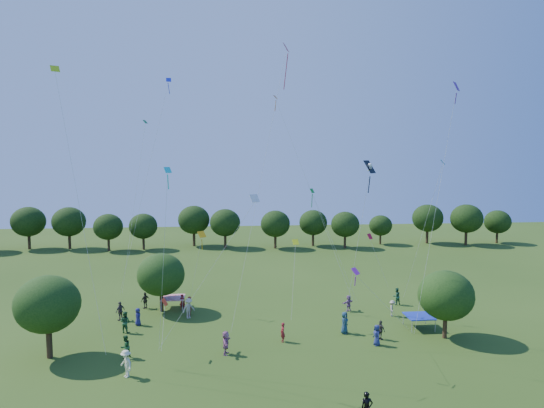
% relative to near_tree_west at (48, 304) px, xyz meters
% --- Properties ---
extents(near_tree_west, '(4.58, 4.58, 6.05)m').
position_rel_near_tree_west_xyz_m(near_tree_west, '(0.00, 0.00, 0.00)').
color(near_tree_west, '#422B19').
rests_on(near_tree_west, ground).
extents(near_tree_north, '(4.44, 4.44, 5.53)m').
position_rel_near_tree_west_xyz_m(near_tree_north, '(6.66, 10.13, -0.46)').
color(near_tree_north, '#422B19').
rests_on(near_tree_north, ground).
extents(near_tree_east, '(4.40, 4.40, 5.49)m').
position_rel_near_tree_west_xyz_m(near_tree_east, '(30.28, 1.07, -0.47)').
color(near_tree_east, '#422B19').
rests_on(near_tree_east, ground).
extents(treeline, '(88.01, 8.77, 6.77)m').
position_rel_near_tree_west_xyz_m(treeline, '(14.55, 42.20, 0.11)').
color(treeline, '#422B19').
rests_on(treeline, ground).
extents(tent_red_stripe, '(2.20, 2.20, 1.10)m').
position_rel_near_tree_west_xyz_m(tent_red_stripe, '(7.63, 10.92, -2.94)').
color(tent_red_stripe, '#EF1C3D').
rests_on(tent_red_stripe, ground).
extents(tent_blue, '(2.20, 2.20, 1.10)m').
position_rel_near_tree_west_xyz_m(tent_blue, '(29.10, 3.45, -2.94)').
color(tent_blue, '#1A2EAA').
rests_on(tent_blue, ground).
extents(man_in_black, '(0.67, 0.43, 1.78)m').
position_rel_near_tree_west_xyz_m(man_in_black, '(20.41, -10.69, -3.09)').
color(man_in_black, black).
rests_on(man_in_black, ground).
extents(crowd_person_0, '(0.56, 0.86, 1.61)m').
position_rel_near_tree_west_xyz_m(crowd_person_0, '(24.36, 0.08, -3.17)').
color(crowd_person_0, navy).
rests_on(crowd_person_0, ground).
extents(crowd_person_1, '(0.61, 0.42, 1.54)m').
position_rel_near_tree_west_xyz_m(crowd_person_1, '(8.58, 10.29, -3.21)').
color(crowd_person_1, maroon).
rests_on(crowd_person_1, ground).
extents(crowd_person_2, '(0.92, 0.66, 1.68)m').
position_rel_near_tree_west_xyz_m(crowd_person_2, '(29.48, 10.03, -3.14)').
color(crowd_person_2, '#255639').
rests_on(crowd_person_2, ground).
extents(crowd_person_3, '(1.30, 1.10, 1.83)m').
position_rel_near_tree_west_xyz_m(crowd_person_3, '(9.37, 7.85, -3.06)').
color(crowd_person_3, '#BDAA97').
rests_on(crowd_person_3, ground).
extents(crowd_person_4, '(0.94, 1.08, 1.71)m').
position_rel_near_tree_west_xyz_m(crowd_person_4, '(3.35, 7.81, -3.12)').
color(crowd_person_4, '#493D3A').
rests_on(crowd_person_4, ground).
extents(crowd_person_5, '(1.44, 1.21, 1.51)m').
position_rel_near_tree_west_xyz_m(crowd_person_5, '(24.27, 8.54, -3.22)').
color(crowd_person_5, '#8D5592').
rests_on(crowd_person_5, ground).
extents(crowd_person_6, '(0.88, 1.02, 1.81)m').
position_rel_near_tree_west_xyz_m(crowd_person_6, '(22.49, 2.82, -3.07)').
color(crowd_person_6, navy).
rests_on(crowd_person_6, ground).
extents(crowd_person_7, '(0.55, 0.74, 1.79)m').
position_rel_near_tree_west_xyz_m(crowd_person_7, '(9.35, 8.55, -3.08)').
color(crowd_person_7, maroon).
rests_on(crowd_person_7, ground).
extents(crowd_person_8, '(1.00, 0.77, 1.79)m').
position_rel_near_tree_west_xyz_m(crowd_person_8, '(4.40, 4.70, -3.08)').
color(crowd_person_8, '#255830').
rests_on(crowd_person_8, ground).
extents(crowd_person_9, '(1.17, 1.28, 1.84)m').
position_rel_near_tree_west_xyz_m(crowd_person_9, '(6.17, -3.72, -3.06)').
color(crowd_person_9, beige).
rests_on(crowd_person_9, ground).
extents(crowd_person_10, '(0.96, 0.96, 1.59)m').
position_rel_near_tree_west_xyz_m(crowd_person_10, '(5.00, 11.09, -3.18)').
color(crowd_person_10, '#36312B').
rests_on(crowd_person_10, ground).
extents(crowd_person_11, '(0.79, 1.71, 1.76)m').
position_rel_near_tree_west_xyz_m(crowd_person_11, '(12.73, -0.57, -3.10)').
color(crowd_person_11, '#A86289').
rests_on(crowd_person_11, ground).
extents(crowd_person_12, '(0.47, 0.78, 1.51)m').
position_rel_near_tree_west_xyz_m(crowd_person_12, '(5.14, 6.38, -3.22)').
color(crowd_person_12, navy).
rests_on(crowd_person_12, ground).
extents(crowd_person_13, '(0.44, 0.62, 1.54)m').
position_rel_near_tree_west_xyz_m(crowd_person_13, '(17.18, 1.46, -3.21)').
color(crowd_person_13, maroon).
rests_on(crowd_person_13, ground).
extents(crowd_person_14, '(0.86, 0.93, 1.68)m').
position_rel_near_tree_west_xyz_m(crowd_person_14, '(5.48, -0.56, -3.14)').
color(crowd_person_14, '#275C29').
rests_on(crowd_person_14, ground).
extents(crowd_person_15, '(0.74, 1.05, 1.47)m').
position_rel_near_tree_west_xyz_m(crowd_person_15, '(27.89, 6.67, -3.24)').
color(crowd_person_15, '#A59D84').
rests_on(crowd_person_15, ground).
extents(crowd_person_16, '(0.79, 1.00, 1.56)m').
position_rel_near_tree_west_xyz_m(crowd_person_16, '(25.02, 1.21, -3.20)').
color(crowd_person_16, '#443D36').
rests_on(crowd_person_16, ground).
extents(pirate_kite, '(1.76, 2.71, 12.98)m').
position_rel_near_tree_west_xyz_m(pirate_kite, '(22.86, -2.06, 9.54)').
color(pirate_kite, black).
extents(red_high_kite, '(5.24, 6.78, 22.85)m').
position_rel_near_tree_west_xyz_m(red_high_kite, '(17.25, 5.67, 15.93)').
color(red_high_kite, red).
extents(small_kite_0, '(2.59, 1.02, 5.69)m').
position_rel_near_tree_west_xyz_m(small_kite_0, '(27.15, 10.93, 2.18)').
color(small_kite_0, red).
extents(small_kite_1, '(0.41, 2.82, 2.96)m').
position_rel_near_tree_west_xyz_m(small_kite_1, '(8.33, -0.47, -0.19)').
color(small_kite_1, '#FF2F0D').
extents(small_kite_2, '(3.73, 2.87, 19.42)m').
position_rel_near_tree_west_xyz_m(small_kite_2, '(2.19, -1.15, 11.83)').
color(small_kite_2, '#ACD913').
extents(small_kite_3, '(2.18, 4.56, 17.02)m').
position_rel_near_tree_west_xyz_m(small_kite_3, '(4.07, 14.93, 9.49)').
color(small_kite_3, '#167932').
extents(small_kite_4, '(4.93, 3.92, 21.27)m').
position_rel_near_tree_west_xyz_m(small_kite_4, '(5.87, 14.72, 12.70)').
color(small_kite_4, '#1322C7').
extents(small_kite_5, '(3.27, 0.99, 18.72)m').
position_rel_near_tree_west_xyz_m(small_kite_5, '(29.27, -0.65, 12.58)').
color(small_kite_5, '#5B1689').
extents(small_kite_6, '(6.97, 1.50, 10.78)m').
position_rel_near_tree_west_xyz_m(small_kite_6, '(13.56, -3.54, 5.97)').
color(small_kite_6, silver).
extents(small_kite_7, '(1.28, 1.57, 12.58)m').
position_rel_near_tree_west_xyz_m(small_kite_7, '(8.93, -3.34, 6.92)').
color(small_kite_7, '#0DCDD1').
extents(small_kite_8, '(7.09, 4.01, 19.04)m').
position_rel_near_tree_west_xyz_m(small_kite_8, '(19.41, 9.96, 10.93)').
color(small_kite_8, '#D95F0C').
extents(small_kite_9, '(1.64, 0.83, 6.40)m').
position_rel_near_tree_west_xyz_m(small_kite_9, '(10.49, 9.19, 2.91)').
color(small_kite_9, orange).
extents(small_kite_10, '(0.98, 2.70, 6.19)m').
position_rel_near_tree_west_xyz_m(small_kite_10, '(18.63, 4.94, 2.48)').
color(small_kite_10, '#E5F015').
extents(small_kite_11, '(4.61, 0.84, 10.45)m').
position_rel_near_tree_west_xyz_m(small_kite_11, '(21.26, 6.96, 5.38)').
color(small_kite_11, '#1A922B').
extents(small_kite_12, '(2.83, 2.20, 13.01)m').
position_rel_near_tree_west_xyz_m(small_kite_12, '(31.60, 6.76, 7.66)').
color(small_kite_12, blue).
extents(small_kite_13, '(5.72, 3.47, 5.85)m').
position_rel_near_tree_west_xyz_m(small_kite_13, '(22.12, -3.86, 2.12)').
color(small_kite_13, '#AB1CAA').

